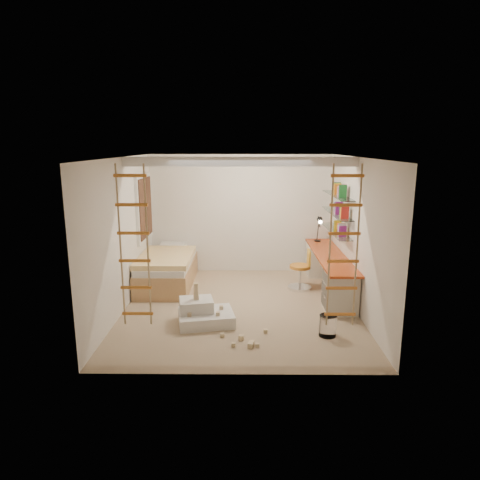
{
  "coord_description": "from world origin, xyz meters",
  "views": [
    {
      "loc": [
        0.07,
        -7.09,
        2.81
      ],
      "look_at": [
        0.0,
        0.3,
        1.15
      ],
      "focal_mm": 32.0,
      "sensor_mm": 36.0,
      "label": 1
    }
  ],
  "objects_px": {
    "desk": "(329,271)",
    "swivel_chair": "(301,275)",
    "play_platform": "(203,314)",
    "bed": "(168,269)"
  },
  "relations": [
    {
      "from": "desk",
      "to": "swivel_chair",
      "type": "distance_m",
      "value": 0.55
    },
    {
      "from": "desk",
      "to": "bed",
      "type": "xyz_separation_m",
      "value": [
        -3.2,
        0.36,
        -0.07
      ]
    },
    {
      "from": "bed",
      "to": "swivel_chair",
      "type": "xyz_separation_m",
      "value": [
        2.68,
        -0.23,
        -0.04
      ]
    },
    {
      "from": "bed",
      "to": "desk",
      "type": "bearing_deg",
      "value": -6.49
    },
    {
      "from": "desk",
      "to": "play_platform",
      "type": "distance_m",
      "value": 2.77
    },
    {
      "from": "bed",
      "to": "play_platform",
      "type": "bearing_deg",
      "value": -64.66
    },
    {
      "from": "desk",
      "to": "bed",
      "type": "height_order",
      "value": "desk"
    },
    {
      "from": "desk",
      "to": "play_platform",
      "type": "bearing_deg",
      "value": -146.27
    },
    {
      "from": "swivel_chair",
      "to": "play_platform",
      "type": "relative_size",
      "value": 0.81
    },
    {
      "from": "swivel_chair",
      "to": "desk",
      "type": "bearing_deg",
      "value": -14.94
    }
  ]
}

